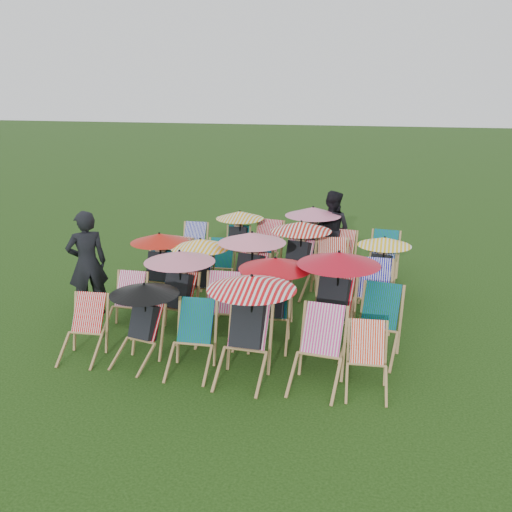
% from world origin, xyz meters
% --- Properties ---
extents(ground, '(100.00, 100.00, 0.00)m').
position_xyz_m(ground, '(0.00, 0.00, 0.00)').
color(ground, black).
rests_on(ground, ground).
extents(deckchair_0, '(0.64, 0.84, 0.86)m').
position_xyz_m(deckchair_0, '(-2.07, -2.22, 0.43)').
color(deckchair_0, '#A8824E').
rests_on(deckchair_0, ground).
extents(deckchair_1, '(0.97, 1.03, 1.15)m').
position_xyz_m(deckchair_1, '(-1.20, -2.15, 0.61)').
color(deckchair_1, '#A8824E').
rests_on(deckchair_1, ground).
extents(deckchair_2, '(0.66, 0.89, 0.92)m').
position_xyz_m(deckchair_2, '(-0.42, -2.23, 0.46)').
color(deckchair_2, '#A8824E').
rests_on(deckchair_2, ground).
extents(deckchair_3, '(1.18, 1.23, 1.41)m').
position_xyz_m(deckchair_3, '(0.35, -2.22, 0.74)').
color(deckchair_3, '#A8824E').
rests_on(deckchair_3, ground).
extents(deckchair_4, '(0.73, 0.96, 0.99)m').
position_xyz_m(deckchair_4, '(1.31, -2.22, 0.49)').
color(deckchair_4, '#A8824E').
rests_on(deckchair_4, ground).
extents(deckchair_5, '(0.61, 0.81, 0.83)m').
position_xyz_m(deckchair_5, '(1.94, -2.20, 0.42)').
color(deckchair_5, '#A8824E').
rests_on(deckchair_5, ground).
extents(deckchair_6, '(0.61, 0.82, 0.87)m').
position_xyz_m(deckchair_6, '(-1.94, -1.16, 0.43)').
color(deckchair_6, '#A8824E').
rests_on(deckchair_6, ground).
extents(deckchair_7, '(1.11, 1.17, 1.32)m').
position_xyz_m(deckchair_7, '(-1.11, -1.06, 0.69)').
color(deckchair_7, '#A8824E').
rests_on(deckchair_7, ground).
extents(deckchair_8, '(0.71, 0.94, 0.97)m').
position_xyz_m(deckchair_8, '(-0.35, -1.16, 0.48)').
color(deckchair_8, '#A8824E').
rests_on(deckchair_8, ground).
extents(deckchair_9, '(1.11, 1.19, 1.32)m').
position_xyz_m(deckchair_9, '(0.43, -1.06, 0.69)').
color(deckchair_9, '#A8824E').
rests_on(deckchair_9, ground).
extents(deckchair_10, '(1.22, 1.30, 1.45)m').
position_xyz_m(deckchair_10, '(1.33, -0.99, 0.77)').
color(deckchair_10, '#A8824E').
rests_on(deckchair_10, ground).
extents(deckchair_11, '(0.78, 0.99, 0.99)m').
position_xyz_m(deckchair_11, '(2.01, -1.17, 0.49)').
color(deckchair_11, '#A8824E').
rests_on(deckchair_11, ground).
extents(deckchair_12, '(1.04, 1.09, 1.24)m').
position_xyz_m(deckchair_12, '(-1.97, 0.18, 0.65)').
color(deckchair_12, '#A8824E').
rests_on(deckchair_12, ground).
extents(deckchair_13, '(1.03, 1.12, 1.22)m').
position_xyz_m(deckchair_13, '(-1.13, 0.04, 0.65)').
color(deckchair_13, '#A8824E').
rests_on(deckchair_13, ground).
extents(deckchair_14, '(1.17, 1.25, 1.38)m').
position_xyz_m(deckchair_14, '(-0.26, 0.10, 0.73)').
color(deckchair_14, '#A8824E').
rests_on(deckchair_14, ground).
extents(deckchair_15, '(0.71, 0.88, 0.86)m').
position_xyz_m(deckchair_15, '(0.28, 0.09, 0.43)').
color(deckchair_15, '#A8824E').
rests_on(deckchair_15, ground).
extents(deckchair_16, '(0.62, 0.82, 0.85)m').
position_xyz_m(deckchair_16, '(1.32, 0.09, 0.43)').
color(deckchair_16, '#A8824E').
rests_on(deckchair_16, ground).
extents(deckchair_17, '(0.67, 0.94, 1.01)m').
position_xyz_m(deckchair_17, '(1.88, 0.04, 0.50)').
color(deckchair_17, '#A8824E').
rests_on(deckchair_17, ground).
extents(deckchair_18, '(0.71, 0.89, 0.87)m').
position_xyz_m(deckchair_18, '(-2.05, 1.12, 0.44)').
color(deckchair_18, '#A8824E').
rests_on(deckchair_18, ground).
extents(deckchair_19, '(0.64, 0.85, 0.88)m').
position_xyz_m(deckchair_19, '(-1.12, 1.16, 0.44)').
color(deckchair_19, '#A8824E').
rests_on(deckchair_19, ground).
extents(deckchair_20, '(0.65, 0.87, 0.90)m').
position_xyz_m(deckchair_20, '(-0.33, 1.12, 0.45)').
color(deckchair_20, '#A8824E').
rests_on(deckchair_20, ground).
extents(deckchair_21, '(1.14, 1.22, 1.36)m').
position_xyz_m(deckchair_21, '(0.40, 1.22, 0.72)').
color(deckchair_21, '#A8824E').
rests_on(deckchair_21, ground).
extents(deckchair_22, '(0.82, 1.03, 1.01)m').
position_xyz_m(deckchair_22, '(1.10, 1.18, 0.51)').
color(deckchair_22, '#A8824E').
rests_on(deckchair_22, ground).
extents(deckchair_23, '(0.97, 1.04, 1.15)m').
position_xyz_m(deckchair_23, '(1.94, 1.23, 0.61)').
color(deckchair_23, '#A8824E').
rests_on(deckchair_23, ground).
extents(deckchair_24, '(0.64, 0.87, 0.90)m').
position_xyz_m(deckchair_24, '(-2.08, 2.27, 0.45)').
color(deckchair_24, '#A8824E').
rests_on(deckchair_24, ground).
extents(deckchair_25, '(1.02, 1.10, 1.21)m').
position_xyz_m(deckchair_25, '(-1.10, 2.46, 0.64)').
color(deckchair_25, '#A8824E').
rests_on(deckchair_25, ground).
extents(deckchair_26, '(0.80, 1.02, 1.02)m').
position_xyz_m(deckchair_26, '(-0.50, 2.37, 0.51)').
color(deckchair_26, '#A8824E').
rests_on(deckchair_26, ground).
extents(deckchair_27, '(1.16, 1.23, 1.38)m').
position_xyz_m(deckchair_27, '(0.44, 2.48, 0.73)').
color(deckchair_27, '#A8824E').
rests_on(deckchair_27, ground).
extents(deckchair_28, '(0.67, 0.88, 0.90)m').
position_xyz_m(deckchair_28, '(1.11, 2.37, 0.45)').
color(deckchair_28, '#A8824E').
rests_on(deckchair_28, ground).
extents(deckchair_29, '(0.70, 0.93, 0.95)m').
position_xyz_m(deckchair_29, '(1.97, 2.32, 0.48)').
color(deckchair_29, '#A8824E').
rests_on(deckchair_29, ground).
extents(person_left, '(0.79, 0.76, 1.81)m').
position_xyz_m(person_left, '(-2.83, -0.72, 0.91)').
color(person_left, black).
rests_on(person_left, ground).
extents(person_rear, '(1.00, 0.91, 1.69)m').
position_xyz_m(person_rear, '(0.86, 2.88, 0.84)').
color(person_rear, black).
rests_on(person_rear, ground).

